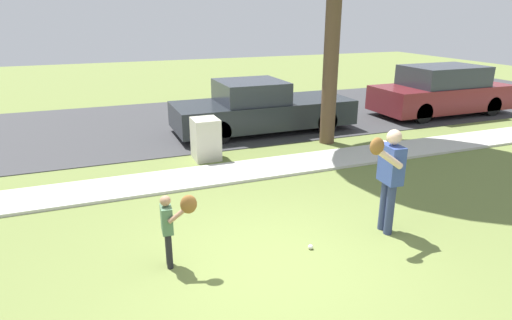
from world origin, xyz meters
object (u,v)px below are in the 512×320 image
(utility_cabinet, at_px, (206,139))
(parked_suv_maroon, at_px, (441,91))
(person_child, at_px, (172,220))
(baseball, at_px, (311,247))
(parked_pickup_dark, at_px, (261,109))
(person_adult, at_px, (389,171))

(utility_cabinet, distance_m, parked_suv_maroon, 8.87)
(person_child, bearing_deg, utility_cabinet, 73.61)
(baseball, distance_m, parked_suv_maroon, 10.55)
(baseball, height_order, parked_pickup_dark, parked_pickup_dark)
(person_adult, bearing_deg, parked_suv_maroon, -133.97)
(baseball, bearing_deg, utility_cabinet, 94.09)
(person_child, xyz_separation_m, utility_cabinet, (1.63, 4.38, -0.21))
(parked_suv_maroon, bearing_deg, parked_pickup_dark, 178.63)
(person_adult, xyz_separation_m, baseball, (-1.33, -0.06, -1.00))
(person_child, bearing_deg, baseball, -3.75)
(person_adult, relative_size, parked_pickup_dark, 0.32)
(person_adult, height_order, person_child, person_adult)
(baseball, height_order, parked_suv_maroon, parked_suv_maroon)
(person_adult, height_order, utility_cabinet, person_adult)
(person_adult, distance_m, baseball, 1.67)
(baseball, distance_m, utility_cabinet, 4.69)
(person_adult, height_order, parked_pickup_dark, person_adult)
(person_child, height_order, baseball, person_child)
(person_child, height_order, parked_pickup_dark, parked_pickup_dark)
(person_adult, distance_m, person_child, 3.32)
(person_child, bearing_deg, parked_pickup_dark, 62.88)
(person_child, distance_m, baseball, 2.09)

